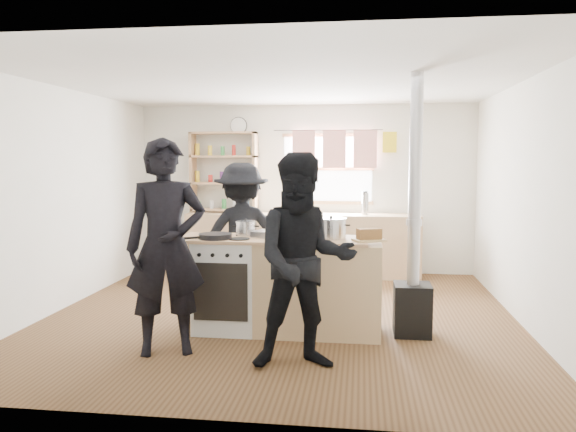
# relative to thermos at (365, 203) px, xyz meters

# --- Properties ---
(ground) EXTENTS (5.00, 5.00, 0.01)m
(ground) POSITION_rel_thermos_xyz_m (-0.91, -2.22, -1.07)
(ground) COLOR brown
(ground) RESTS_ON ground
(back_counter) EXTENTS (3.40, 0.55, 0.90)m
(back_counter) POSITION_rel_thermos_xyz_m (-0.91, 0.00, -0.61)
(back_counter) COLOR tan
(back_counter) RESTS_ON ground
(shelving_unit) EXTENTS (1.00, 0.28, 1.20)m
(shelving_unit) POSITION_rel_thermos_xyz_m (-2.11, 0.12, 0.45)
(shelving_unit) COLOR tan
(shelving_unit) RESTS_ON back_counter
(thermos) EXTENTS (0.10, 0.10, 0.32)m
(thermos) POSITION_rel_thermos_xyz_m (0.00, 0.00, 0.00)
(thermos) COLOR silver
(thermos) RESTS_ON back_counter
(cooking_island) EXTENTS (1.97, 0.64, 0.93)m
(cooking_island) POSITION_rel_thermos_xyz_m (-0.76, -2.77, -0.59)
(cooking_island) COLOR white
(cooking_island) RESTS_ON ground
(skillet_greens) EXTENTS (0.45, 0.45, 0.05)m
(skillet_greens) POSITION_rel_thermos_xyz_m (-1.45, -2.91, -0.10)
(skillet_greens) COLOR black
(skillet_greens) RESTS_ON cooking_island
(roast_tray) EXTENTS (0.44, 0.35, 0.06)m
(roast_tray) POSITION_rel_thermos_xyz_m (-0.91, -2.74, -0.10)
(roast_tray) COLOR silver
(roast_tray) RESTS_ON cooking_island
(stockpot_stove) EXTENTS (0.20, 0.20, 0.17)m
(stockpot_stove) POSITION_rel_thermos_xyz_m (-1.21, -2.63, -0.06)
(stockpot_stove) COLOR silver
(stockpot_stove) RESTS_ON cooking_island
(stockpot_counter) EXTENTS (0.30, 0.30, 0.22)m
(stockpot_counter) POSITION_rel_thermos_xyz_m (-0.34, -2.74, -0.03)
(stockpot_counter) COLOR #B2B2B4
(stockpot_counter) RESTS_ON cooking_island
(bread_board) EXTENTS (0.34, 0.29, 0.12)m
(bread_board) POSITION_rel_thermos_xyz_m (0.02, -2.88, -0.08)
(bread_board) COLOR tan
(bread_board) RESTS_ON cooking_island
(flue_heater) EXTENTS (0.35, 0.35, 2.50)m
(flue_heater) POSITION_rel_thermos_xyz_m (0.45, -2.72, -0.41)
(flue_heater) COLOR black
(flue_heater) RESTS_ON ground
(person_near_left) EXTENTS (0.80, 0.65, 1.88)m
(person_near_left) POSITION_rel_thermos_xyz_m (-1.73, -3.51, -0.12)
(person_near_left) COLOR black
(person_near_left) RESTS_ON ground
(person_near_right) EXTENTS (0.97, 0.83, 1.75)m
(person_near_right) POSITION_rel_thermos_xyz_m (-0.51, -3.70, -0.19)
(person_near_right) COLOR black
(person_near_right) RESTS_ON ground
(person_far) EXTENTS (1.21, 0.92, 1.66)m
(person_far) POSITION_rel_thermos_xyz_m (-1.41, -1.89, -0.23)
(person_far) COLOR black
(person_far) RESTS_ON ground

